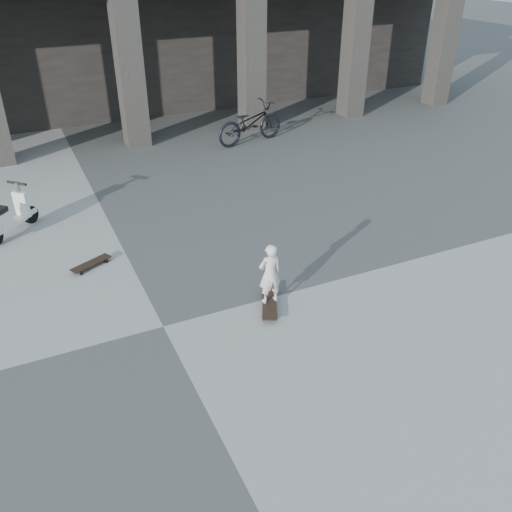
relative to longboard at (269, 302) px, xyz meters
name	(u,v)px	position (x,y,z in m)	size (l,w,h in m)	color
ground	(163,327)	(-1.67, 0.19, -0.08)	(90.00, 90.00, 0.00)	#464644
colonnade	(32,12)	(-1.67, 13.96, 2.95)	(28.00, 8.82, 6.00)	black
longboard	(269,302)	(0.00, 0.00, 0.00)	(0.62, 0.97, 0.10)	black
skateboard_spare	(91,264)	(-2.33, 2.39, -0.01)	(0.76, 0.50, 0.09)	black
child	(270,274)	(0.00, 0.00, 0.52)	(0.37, 0.24, 1.00)	beige
scooter	(2,221)	(-3.62, 4.16, 0.30)	(1.05, 1.07, 0.96)	black
bicycle	(250,123)	(3.08, 7.49, 0.48)	(0.74, 2.13, 1.12)	black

